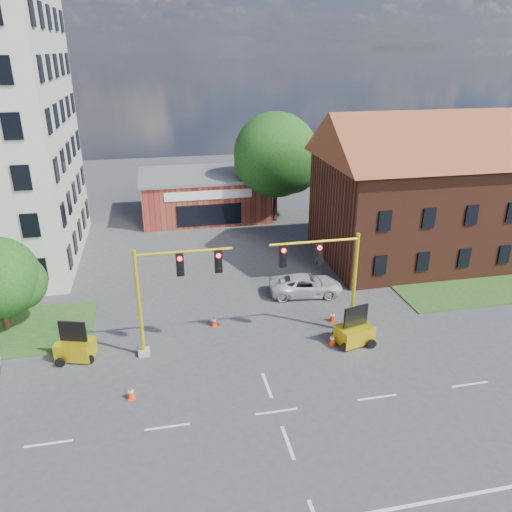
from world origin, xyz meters
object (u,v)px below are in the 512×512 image
trailer_east (354,332)px  pickup_white (306,285)px  signal_mast_east (328,274)px  signal_mast_west (170,288)px  trailer_west (75,347)px

trailer_east → pickup_white: size_ratio=0.45×
signal_mast_east → trailer_east: 3.70m
signal_mast_east → signal_mast_west: bearing=180.0°
trailer_west → pickup_white: 15.17m
signal_mast_west → pickup_white: 11.02m
signal_mast_west → pickup_white: size_ratio=1.25×
trailer_east → signal_mast_east: bearing=123.7°
signal_mast_east → pickup_white: (0.45, 5.19, -3.23)m
signal_mast_west → signal_mast_east: (8.71, 0.00, 0.00)m
trailer_west → signal_mast_east: bearing=15.3°
signal_mast_east → pickup_white: 6.13m
trailer_east → trailer_west: bearing=159.6°
signal_mast_east → pickup_white: signal_mast_east is taller
trailer_east → pickup_white: trailer_east is taller
signal_mast_west → pickup_white: bearing=29.5°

